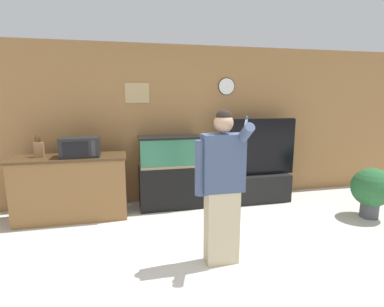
{
  "coord_description": "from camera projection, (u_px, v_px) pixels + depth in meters",
  "views": [
    {
      "loc": [
        -0.7,
        -2.39,
        1.75
      ],
      "look_at": [
        0.14,
        1.27,
        1.05
      ],
      "focal_mm": 28.0,
      "sensor_mm": 36.0,
      "label": 1
    }
  ],
  "objects": [
    {
      "name": "ground_plane",
      "position": [
        208.0,
        290.0,
        2.76
      ],
      "size": [
        18.0,
        18.0,
        0.0
      ],
      "primitive_type": "plane",
      "color": "beige"
    },
    {
      "name": "wall_back_paneled",
      "position": [
        167.0,
        125.0,
        5.02
      ],
      "size": [
        10.0,
        0.08,
        2.6
      ],
      "color": "olive",
      "rests_on": "ground_plane"
    },
    {
      "name": "counter_island",
      "position": [
        72.0,
        187.0,
        4.36
      ],
      "size": [
        1.57,
        0.6,
        0.93
      ],
      "color": "brown",
      "rests_on": "ground_plane"
    },
    {
      "name": "microwave",
      "position": [
        80.0,
        147.0,
        4.24
      ],
      "size": [
        0.53,
        0.36,
        0.28
      ],
      "color": "black",
      "rests_on": "counter_island"
    },
    {
      "name": "knife_block",
      "position": [
        39.0,
        149.0,
        4.21
      ],
      "size": [
        0.12,
        0.09,
        0.32
      ],
      "color": "olive",
      "rests_on": "counter_island"
    },
    {
      "name": "aquarium_on_stand",
      "position": [
        170.0,
        172.0,
        4.79
      ],
      "size": [
        1.0,
        0.45,
        1.16
      ],
      "color": "black",
      "rests_on": "ground_plane"
    },
    {
      "name": "tv_on_stand",
      "position": [
        257.0,
        178.0,
        5.08
      ],
      "size": [
        1.34,
        0.4,
        1.41
      ],
      "color": "black",
      "rests_on": "ground_plane"
    },
    {
      "name": "person_standing",
      "position": [
        222.0,
        186.0,
        3.1
      ],
      "size": [
        0.52,
        0.39,
        1.64
      ],
      "color": "#BCAD89",
      "rests_on": "ground_plane"
    },
    {
      "name": "potted_plant",
      "position": [
        372.0,
        189.0,
        4.38
      ],
      "size": [
        0.57,
        0.57,
        0.75
      ],
      "color": "#4C4C51",
      "rests_on": "ground_plane"
    }
  ]
}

